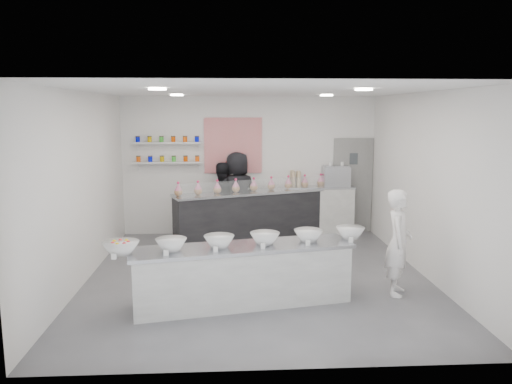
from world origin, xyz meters
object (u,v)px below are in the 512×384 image
back_bar (254,216)px  staff_left (221,200)px  espresso_ledge (320,210)px  staff_right (237,195)px  woman_prep (398,242)px  prep_counter (242,275)px  espresso_machine (336,176)px

back_bar → staff_left: (-0.68, 0.26, 0.29)m
staff_left → espresso_ledge: bearing=176.6°
staff_right → espresso_ledge: bearing=163.9°
back_bar → woman_prep: bearing=-78.9°
staff_left → back_bar: bearing=151.0°
prep_counter → back_bar: bearing=73.0°
staff_right → back_bar: bearing=120.8°
espresso_machine → woman_prep: size_ratio=0.36×
prep_counter → espresso_ledge: (1.83, 3.94, 0.11)m
staff_left → staff_right: bearing=171.8°
espresso_ledge → staff_right: (-1.82, -0.18, 0.39)m
staff_left → staff_right: 0.36m
back_bar → staff_right: bearing=122.4°
espresso_ledge → woman_prep: woman_prep is taller
espresso_ledge → espresso_machine: espresso_machine is taller
espresso_machine → staff_right: size_ratio=0.31×
espresso_ledge → espresso_machine: size_ratio=2.52×
prep_counter → staff_right: 3.80m
espresso_ledge → staff_left: (-2.17, -0.18, 0.28)m
back_bar → espresso_ledge: bearing=-3.6°
prep_counter → staff_right: bearing=78.5°
prep_counter → staff_right: staff_right is taller
woman_prep → staff_right: size_ratio=0.85×
espresso_ledge → back_bar: bearing=-163.5°
back_bar → prep_counter: bearing=-115.7°
espresso_ledge → staff_left: 2.19m
prep_counter → staff_left: 3.80m
woman_prep → staff_right: staff_right is taller
staff_left → staff_right: (0.34, 0.00, 0.11)m
prep_counter → espresso_ledge: 4.35m
staff_left → staff_right: staff_right is taller
espresso_machine → staff_right: staff_right is taller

